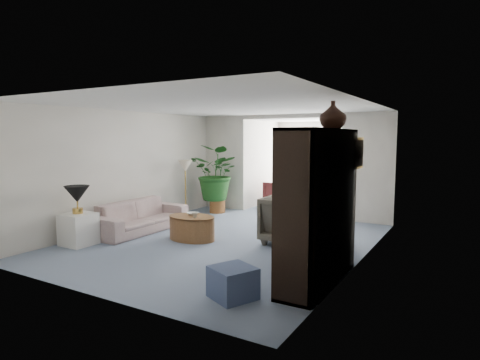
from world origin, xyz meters
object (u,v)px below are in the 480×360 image
Objects in this scene: sunroom_table at (316,195)px; sunroom_chair_blue at (333,198)px; entertainment_cabinet at (319,207)px; plant_pot at (217,206)px; floor_lamp at (185,166)px; side_table_dark at (334,229)px; wingback_chair at (291,219)px; table_lamp at (77,194)px; cabinet_urn at (333,115)px; coffee_table at (192,228)px; coffee_bowl at (193,214)px; coffee_cup at (195,215)px; end_table at (79,229)px; sofa at (140,216)px; ottoman at (233,283)px; sunroom_chair_maroon at (281,194)px; framed_picture at (358,153)px.

sunroom_chair_blue is at bearing -45.00° from sunroom_table.
entertainment_cabinet reaches higher than plant_pot.
floor_lamp is 4.07m from side_table_dark.
sunroom_table is at bearing 57.43° from floor_lamp.
floor_lamp is 3.44m from wingback_chair.
table_lamp is 1.12× the size of cabinet_urn.
coffee_table is at bearing -49.10° from floor_lamp.
coffee_bowl is 2.01× the size of coffee_cup.
cabinet_urn is at bearing 11.49° from end_table.
table_lamp is 1.10× the size of plant_pot.
sofa is 4.01m from ottoman.
coffee_cup is 3.22m from cabinet_urn.
table_lamp is at bearing -143.58° from coffee_cup.
wingback_chair is (1.78, 0.62, -0.04)m from coffee_bowl.
sunroom_chair_maroon reaches higher than coffee_cup.
entertainment_cabinet reaches higher than sunroom_chair_blue.
coffee_table is 0.46× the size of entertainment_cabinet.
sunroom_table is (-1.78, 3.99, -0.01)m from side_table_dark.
table_lamp is 4.66m from side_table_dark.
framed_picture is at bearing 3.61° from coffee_cup.
ottoman is (-0.70, -1.55, -2.05)m from cabinet_urn.
sofa reaches higher than end_table.
sunroom_table is at bearing -21.80° from sofa.
entertainment_cabinet is at bearing 5.07° from end_table.
coffee_cup is at bearing -33.69° from coffee_table.
coffee_cup is at bearing -45.00° from coffee_bowl.
sofa reaches higher than coffee_table.
plant_pot is at bearing 149.38° from framed_picture.
end_table is 1.00× the size of side_table_dark.
cabinet_urn is at bearing -113.16° from framed_picture.
entertainment_cabinet is 3.67× the size of sunroom_table.
table_lamp is (-0.20, -1.35, 0.61)m from sofa.
end_table is (-0.20, -1.35, -0.03)m from sofa.
floor_lamp is at bearing 160.44° from framed_picture.
sofa is at bearing 149.84° from ottoman.
coffee_bowl is at bearing 17.90° from wingback_chair.
coffee_bowl is at bearing 116.57° from coffee_table.
coffee_cup is 0.05× the size of entertainment_cabinet.
coffee_cup is 0.13× the size of sunroom_chair_blue.
framed_picture is 0.87× the size of side_table_dark.
coffee_table is at bearing -157.17° from side_table_dark.
framed_picture is 1.81m from side_table_dark.
sunroom_table is (0.75, 0.75, -0.08)m from sunroom_chair_maroon.
floor_lamp reaches higher than sofa.
side_table_dark is at bearing 105.21° from cabinet_urn.
coffee_table is at bearing -90.51° from sofa.
framed_picture reaches higher than plant_pot.
sofa is 5.06m from sunroom_chair_blue.
ottoman is at bearing -10.27° from table_lamp.
sunroom_chair_maroon is at bearing 61.92° from floor_lamp.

